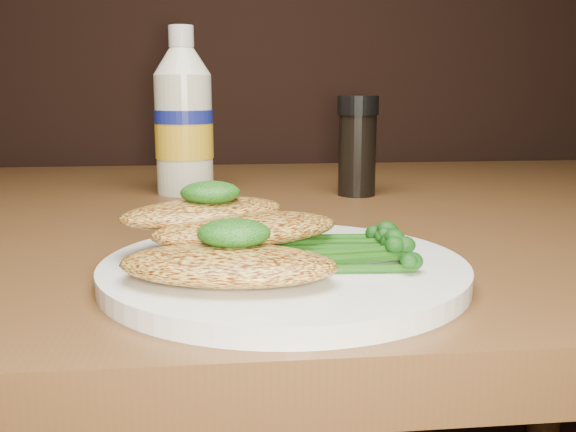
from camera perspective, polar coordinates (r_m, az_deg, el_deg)
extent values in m
cylinder|color=white|center=(0.44, -0.34, -4.77)|extent=(0.24, 0.24, 0.01)
ellipsoid|color=gold|center=(0.39, -5.30, -4.27)|extent=(0.14, 0.10, 0.02)
ellipsoid|color=gold|center=(0.44, -3.62, -1.16)|extent=(0.15, 0.10, 0.02)
ellipsoid|color=gold|center=(0.47, -7.42, 0.30)|extent=(0.14, 0.11, 0.02)
ellipsoid|color=black|center=(0.40, -4.75, -1.52)|extent=(0.05, 0.05, 0.02)
ellipsoid|color=black|center=(0.46, -6.82, 2.06)|extent=(0.04, 0.04, 0.02)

